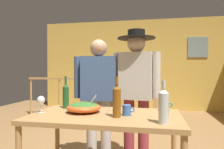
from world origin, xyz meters
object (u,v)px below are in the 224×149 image
(mug_teal, at_px, (165,105))
(serving_table, at_px, (105,122))
(stair_railing, at_px, (111,91))
(person_standing_left, at_px, (99,90))
(wine_bottle_amber, at_px, (117,101))
(wine_bottle_green, at_px, (66,96))
(person_standing_right, at_px, (136,84))
(wine_bottle_clear, at_px, (164,105))
(flat_screen_tv, at_px, (104,87))
(wine_glass, at_px, (41,101))
(salad_bowl, at_px, (84,107))
(framed_picture, at_px, (198,47))
(tv_console, at_px, (104,102))
(mug_blue, at_px, (127,110))

(mug_teal, bearing_deg, serving_table, -153.86)
(stair_railing, xyz_separation_m, person_standing_left, (0.32, -2.34, 0.25))
(wine_bottle_amber, xyz_separation_m, wine_bottle_green, (-0.61, 0.32, -0.01))
(mug_teal, xyz_separation_m, person_standing_right, (-0.32, 0.39, 0.18))
(wine_bottle_clear, distance_m, mug_teal, 0.53)
(flat_screen_tv, xyz_separation_m, mug_teal, (1.52, -3.73, 0.13))
(stair_railing, height_order, person_standing_left, person_standing_left)
(wine_bottle_amber, bearing_deg, wine_glass, 176.60)
(salad_bowl, distance_m, wine_bottle_clear, 0.80)
(flat_screen_tv, bearing_deg, stair_railing, -67.54)
(stair_railing, xyz_separation_m, person_standing_right, (0.79, -2.34, 0.32))
(framed_picture, height_order, serving_table, framed_picture)
(salad_bowl, xyz_separation_m, wine_bottle_green, (-0.26, 0.17, 0.08))
(person_standing_left, bearing_deg, wine_bottle_clear, 120.21)
(wine_bottle_clear, xyz_separation_m, person_standing_right, (-0.28, 0.91, 0.10))
(serving_table, distance_m, mug_teal, 0.63)
(stair_railing, height_order, salad_bowl, stair_railing)
(wine_glass, relative_size, wine_bottle_clear, 0.49)
(stair_railing, height_order, tv_console, stair_railing)
(serving_table, xyz_separation_m, person_standing_left, (-0.24, 0.66, 0.24))
(framed_picture, xyz_separation_m, wine_bottle_green, (-2.17, -4.10, -0.93))
(framed_picture, distance_m, mug_teal, 4.32)
(flat_screen_tv, distance_m, person_standing_left, 3.42)
(wine_glass, height_order, mug_teal, wine_glass)
(stair_railing, xyz_separation_m, mug_blue, (0.76, -3.01, 0.13))
(stair_railing, distance_m, wine_bottle_clear, 3.43)
(stair_railing, distance_m, salad_bowl, 2.97)
(tv_console, bearing_deg, stair_railing, -68.15)
(stair_railing, bearing_deg, flat_screen_tv, 112.46)
(tv_console, xyz_separation_m, mug_blue, (1.17, -4.04, 0.57))
(serving_table, distance_m, person_standing_right, 0.77)
(tv_console, xyz_separation_m, serving_table, (0.97, -4.03, 0.45))
(flat_screen_tv, distance_m, wine_bottle_amber, 4.25)
(wine_glass, xyz_separation_m, wine_bottle_clear, (1.13, -0.19, 0.03))
(wine_bottle_clear, height_order, mug_teal, wine_bottle_clear)
(framed_picture, relative_size, salad_bowl, 1.72)
(wine_glass, relative_size, wine_bottle_amber, 0.46)
(flat_screen_tv, distance_m, wine_bottle_green, 3.82)
(framed_picture, bearing_deg, wine_bottle_green, -117.87)
(flat_screen_tv, xyz_separation_m, wine_glass, (0.35, -4.06, 0.18))
(wine_glass, distance_m, person_standing_right, 1.12)
(framed_picture, relative_size, wine_bottle_amber, 1.63)
(wine_glass, xyz_separation_m, person_standing_left, (0.38, 0.72, 0.05))
(framed_picture, height_order, wine_bottle_amber, framed_picture)
(tv_console, bearing_deg, serving_table, -76.50)
(wine_glass, height_order, wine_bottle_clear, wine_bottle_clear)
(tv_console, bearing_deg, wine_bottle_clear, -70.92)
(framed_picture, height_order, wine_bottle_clear, framed_picture)
(person_standing_left, bearing_deg, mug_blue, 113.89)
(wine_bottle_amber, bearing_deg, wine_bottle_clear, -21.20)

